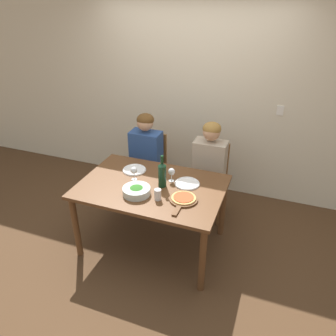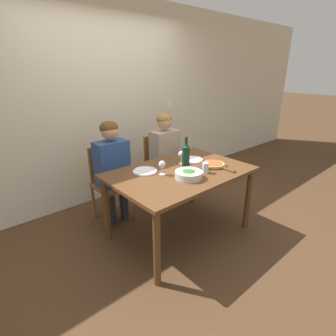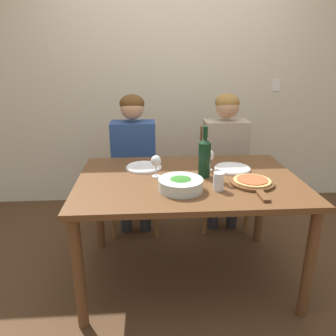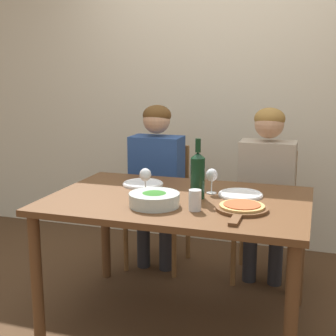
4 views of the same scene
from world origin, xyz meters
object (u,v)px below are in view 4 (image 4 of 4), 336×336
person_woman (156,171)px  dinner_plate_right (240,194)px  person_man (267,179)px  wine_glass_right (212,176)px  dinner_plate_left (143,184)px  broccoli_bowl (154,199)px  wine_glass_left (145,176)px  wine_bottle (198,174)px  water_tumbler (195,200)px  chair_right (267,209)px  chair_left (161,199)px  pizza_on_board (242,208)px

person_woman → dinner_plate_right: person_woman is taller
person_man → wine_glass_right: size_ratio=8.23×
dinner_plate_left → wine_glass_right: wine_glass_right is taller
broccoli_bowl → wine_glass_left: 0.29m
dinner_plate_right → wine_glass_left: (-0.55, -0.11, 0.10)m
person_woman → wine_bottle: bearing=-54.6°
dinner_plate_right → water_tumbler: water_tumbler is taller
dinner_plate_left → wine_glass_right: size_ratio=1.71×
chair_right → person_woman: person_woman is taller
water_tumbler → dinner_plate_right: bearing=63.6°
wine_glass_right → dinner_plate_right: bearing=-1.1°
wine_glass_left → wine_bottle: bearing=-2.4°
wine_bottle → wine_glass_left: bearing=177.6°
broccoli_bowl → dinner_plate_right: broccoli_bowl is taller
person_man → water_tumbler: bearing=-105.8°
broccoli_bowl → dinner_plate_right: (0.41, 0.35, -0.03)m
wine_glass_left → person_woman: bearing=104.3°
person_man → broccoli_bowl: size_ratio=4.53×
broccoli_bowl → wine_glass_right: bearing=56.2°
dinner_plate_left → dinner_plate_right: (0.64, -0.07, 0.00)m
broccoli_bowl → dinner_plate_right: bearing=40.4°
wine_bottle → broccoli_bowl: wine_bottle is taller
chair_left → person_woman: size_ratio=0.74×
chair_right → dinner_plate_left: (-0.72, -0.62, 0.28)m
chair_right → pizza_on_board: chair_right is taller
chair_left → wine_glass_left: bearing=-77.6°
person_woman → dinner_plate_left: 0.52m
chair_left → chair_right: bearing=0.0°
broccoli_bowl → wine_glass_left: (-0.14, 0.24, 0.07)m
person_woman → person_man: bearing=0.0°
wine_bottle → wine_glass_right: size_ratio=2.28×
person_man → dinner_plate_left: person_man is taller
pizza_on_board → chair_left: bearing=128.4°
dinner_plate_right → wine_glass_right: bearing=178.9°
person_woman → dinner_plate_left: person_woman is taller
person_man → dinner_plate_right: 0.59m
pizza_on_board → water_tumbler: size_ratio=3.75×
chair_right → broccoli_bowl: size_ratio=3.35×
dinner_plate_right → wine_bottle: bearing=-151.8°
pizza_on_board → wine_glass_right: wine_glass_right is taller
dinner_plate_left → wine_glass_right: bearing=-8.4°
chair_right → pizza_on_board: bearing=-92.0°
person_woman → chair_left: bearing=90.0°
pizza_on_board → person_man: bearing=87.8°
broccoli_bowl → dinner_plate_left: size_ratio=1.06×
chair_right → wine_glass_right: wine_glass_right is taller
water_tumbler → pizza_on_board: bearing=15.9°
wine_glass_left → broccoli_bowl: bearing=-59.6°
person_woman → wine_bottle: person_woman is taller
dinner_plate_right → person_man: bearing=81.4°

